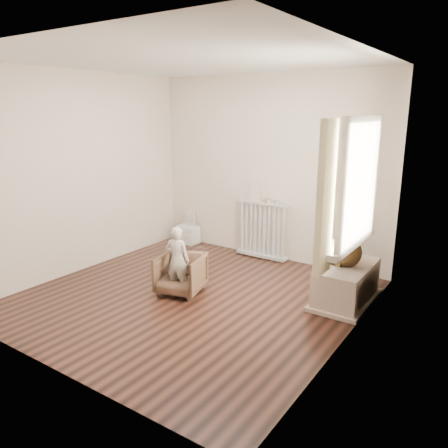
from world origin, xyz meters
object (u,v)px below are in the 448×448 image
Objects in this scene: toy_bench at (346,285)px; teddy_bear at (348,245)px; plush_cat at (353,225)px; child at (177,260)px; armchair at (181,274)px; radiator at (262,232)px; toy_vanity at (188,227)px.

toy_bench is 0.47m from teddy_bear.
teddy_bear is 0.50m from plush_cat.
child is 2.87× the size of plush_cat.
toy_bench is at bearing 12.01° from armchair.
teddy_bear is (1.53, -0.82, 0.28)m from radiator.
radiator is 2.99× the size of plush_cat.
toy_vanity is 3.01m from teddy_bear.
teddy_bear is at bearing 11.63° from armchair.
radiator is at bearing 1.27° from toy_vanity.
radiator is 2.13m from plush_cat.
teddy_bear is at bearing -167.02° from child.
radiator is 1.36m from toy_vanity.
toy_bench is at bearing 79.32° from teddy_bear.
child is at bearing -95.70° from radiator.
radiator is 1.76m from teddy_bear.
teddy_bear is (1.70, 0.88, 0.25)m from child.
toy_vanity is 1.01× the size of armchair.
toy_vanity is 2.01m from armchair.
toy_vanity is 1.06× the size of teddy_bear.
plush_cat is (1.84, 0.53, 0.58)m from child.
teddy_bear is at bearing 112.15° from plush_cat.
toy_bench is (1.70, 0.90, -0.22)m from child.
plush_cat reaches higher than armchair.
armchair is at bearing -95.87° from radiator.
teddy_bear reaches higher than radiator.
child is 1.93m from teddy_bear.
armchair is (-0.17, -1.65, -0.15)m from radiator.
armchair is (1.18, -1.62, -0.04)m from toy_vanity.
toy_vanity is 0.57× the size of toy_bench.
radiator is at bearing 69.68° from armchair.
armchair is at bearing -104.45° from child.
radiator is at bearing 152.38° from toy_bench.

